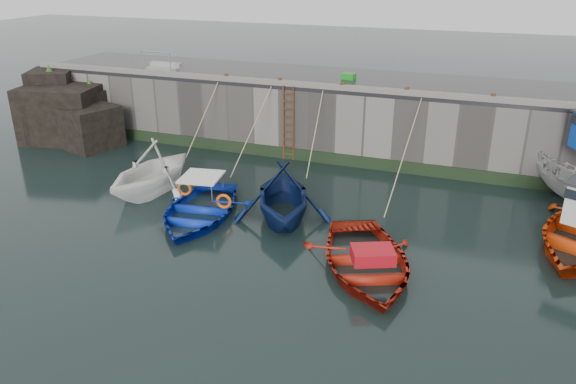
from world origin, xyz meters
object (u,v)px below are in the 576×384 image
(bollard_d, at_px, (407,91))
(ladder, at_px, (288,124))
(bollard_c, at_px, (342,86))
(bollard_e, at_px, (493,97))
(bollard_a, at_px, (226,77))
(boat_near_white, at_px, (153,191))
(bollard_b, at_px, (280,81))
(boat_near_blue, at_px, (199,217))
(boat_near_navy, at_px, (365,269))
(boat_near_blacktrim, at_px, (283,217))
(fish_crate, at_px, (349,76))

(bollard_d, bearing_deg, ladder, -176.00)
(bollard_c, xyz_separation_m, bollard_e, (5.80, 0.00, 0.00))
(ladder, distance_m, bollard_a, 3.47)
(bollard_c, distance_m, bollard_e, 5.80)
(ladder, bearing_deg, bollard_e, 2.40)
(boat_near_white, xyz_separation_m, bollard_b, (3.01, 5.51, 3.30))
(boat_near_blue, bearing_deg, ladder, 73.67)
(ladder, relative_size, boat_near_navy, 0.65)
(bollard_d, bearing_deg, boat_near_navy, -86.75)
(boat_near_blue, xyz_separation_m, bollard_e, (8.82, 6.88, 3.30))
(boat_near_blacktrim, relative_size, bollard_e, 15.03)
(fish_crate, bearing_deg, bollard_d, -26.91)
(fish_crate, relative_size, bollard_b, 2.00)
(boat_near_blacktrim, relative_size, boat_near_navy, 0.86)
(fish_crate, relative_size, bollard_a, 2.00)
(fish_crate, xyz_separation_m, bollard_a, (-4.93, -2.06, 0.00))
(bollard_a, bearing_deg, bollard_b, 0.00)
(bollard_b, xyz_separation_m, bollard_d, (5.30, 0.00, 0.00))
(ladder, bearing_deg, boat_near_blue, -97.14)
(fish_crate, xyz_separation_m, bollard_d, (2.87, -2.06, 0.00))
(ladder, distance_m, boat_near_white, 6.45)
(bollard_d, xyz_separation_m, bollard_e, (3.20, 0.00, 0.00))
(bollard_d, bearing_deg, boat_near_blue, -129.24)
(ladder, height_order, boat_near_blue, ladder)
(bollard_a, bearing_deg, bollard_d, 0.00)
(boat_near_blue, distance_m, bollard_a, 7.94)
(ladder, relative_size, bollard_a, 11.43)
(boat_near_blue, distance_m, bollard_d, 9.48)
(boat_near_navy, distance_m, bollard_e, 9.34)
(ladder, relative_size, bollard_e, 11.43)
(boat_near_blue, height_order, bollard_d, bollard_d)
(fish_crate, distance_m, bollard_e, 6.41)
(boat_near_navy, relative_size, bollard_e, 17.58)
(boat_near_blue, relative_size, bollard_e, 16.77)
(boat_near_blue, xyz_separation_m, bollard_c, (3.02, 6.88, 3.30))
(bollard_b, xyz_separation_m, bollard_c, (2.70, 0.00, 0.00))
(boat_near_blacktrim, bearing_deg, bollard_a, 106.73)
(fish_crate, xyz_separation_m, bollard_c, (0.27, -2.06, 0.00))
(boat_near_blue, bearing_deg, bollard_b, 78.15)
(bollard_b, relative_size, bollard_e, 1.00)
(ladder, bearing_deg, boat_near_blacktrim, -71.58)
(bollard_b, distance_m, bollard_e, 8.50)
(boat_near_blue, height_order, bollard_a, bollard_a)
(ladder, bearing_deg, bollard_d, 4.00)
(boat_near_blue, height_order, fish_crate, fish_crate)
(bollard_b, distance_m, bollard_c, 2.70)
(ladder, distance_m, boat_near_navy, 9.69)
(bollard_b, bearing_deg, boat_near_blue, -92.67)
(boat_near_white, bearing_deg, bollard_e, 31.83)
(bollard_a, relative_size, bollard_b, 1.00)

